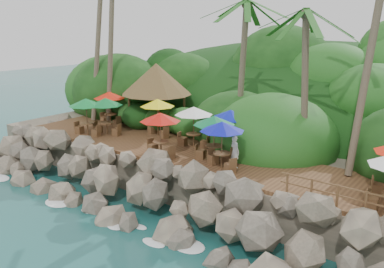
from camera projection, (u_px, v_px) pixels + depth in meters
The scene contains 11 objects.
ground at pixel (117, 227), 19.86m from camera, with size 140.00×140.00×0.00m, color #19514F.
land_base at pixel (269, 136), 31.85m from camera, with size 32.00×25.20×2.10m, color gray.
jungle_hill at pixel (306, 130), 37.88m from camera, with size 44.80×28.00×15.40m, color #143811.
seawall at pixel (145, 192), 21.09m from camera, with size 29.00×4.00×2.30m, color gray, non-canonical shape.
terrace at pixel (192, 154), 23.88m from camera, with size 26.00×5.00×0.20m, color brown.
jungle_foliage at pixel (263, 152), 31.36m from camera, with size 44.00×16.00×12.00m, color #143811, non-canonical shape.
foam_line at pixel (122, 224), 20.08m from camera, with size 25.20×0.80×0.06m.
palapa at pixel (156, 79), 28.90m from camera, with size 5.04×5.04×4.60m.
dining_clusters at pixel (205, 119), 22.85m from camera, with size 22.69×5.51×2.50m.
railing at pixel (352, 197), 16.16m from camera, with size 6.10×0.10×1.00m.
waiter at pixel (235, 152), 21.12m from camera, with size 0.62×0.41×1.70m, color silver.
Camera 1 is at (13.81, -12.08, 9.56)m, focal length 38.09 mm.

